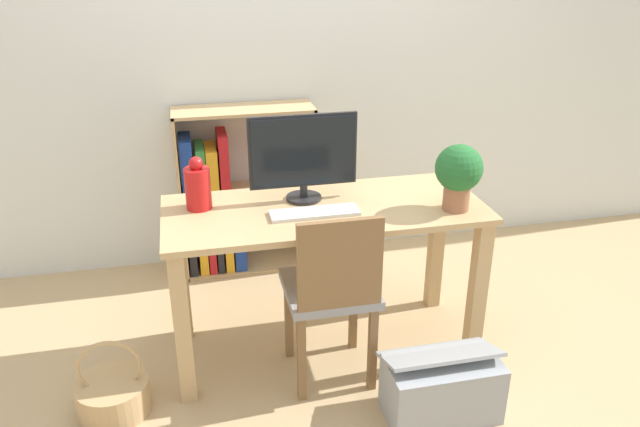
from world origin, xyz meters
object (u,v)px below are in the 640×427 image
Objects in this scene: vase at (198,186)px; potted_plant at (459,172)px; keyboard at (315,213)px; chair at (333,289)px; monitor at (303,154)px; storage_box at (442,386)px; basket at (113,394)px; bookshelf at (224,202)px.

vase is 0.81× the size of potted_plant.
keyboard is 0.46× the size of chair.
potted_plant is at bearing 15.67° from chair.
storage_box is (0.46, -0.70, -0.85)m from monitor.
storage_box is (0.44, -0.52, -0.63)m from keyboard.
bookshelf is at bearing 63.42° from basket.
bookshelf is at bearing 112.97° from chair.
vase is at bearing 159.59° from keyboard.
potted_plant is 1.80m from basket.
potted_plant is (1.14, -0.27, 0.07)m from vase.
storage_box is (0.78, -1.53, -0.30)m from bookshelf.
vase is at bearing -100.83° from bookshelf.
potted_plant is 0.30× the size of bookshelf.
potted_plant is at bearing -7.36° from keyboard.
storage_box is at bearing -62.82° from bookshelf.
potted_plant reaches higher than vase.
keyboard is at bearing 106.87° from chair.
keyboard is 0.35m from chair.
vase reaches higher than chair.
potted_plant is at bearing 3.85° from basket.
potted_plant is 0.84× the size of basket.
keyboard is at bearing 172.64° from potted_plant.
vase is 0.76m from chair.
basket is 1.42m from storage_box.
potted_plant reaches higher than storage_box.
chair is (-0.60, -0.11, -0.46)m from potted_plant.
monitor is 1.04m from bookshelf.
monitor is 0.70m from potted_plant.
monitor reaches higher than potted_plant.
chair is (0.04, -0.19, -0.29)m from keyboard.
chair is 0.87× the size of bookshelf.
vase is 0.50× the size of storage_box.
chair is at bearing -72.43° from bookshelf.
storage_box is at bearing -33.58° from chair.
vase is 1.17m from potted_plant.
bookshelf reaches higher than storage_box.
vase is 0.68× the size of basket.
storage_box is at bearing -49.47° from keyboard.
bookshelf is 2.05× the size of storage_box.
chair is 2.41× the size of basket.
basket is 0.74× the size of storage_box.
vase is 0.98m from basket.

